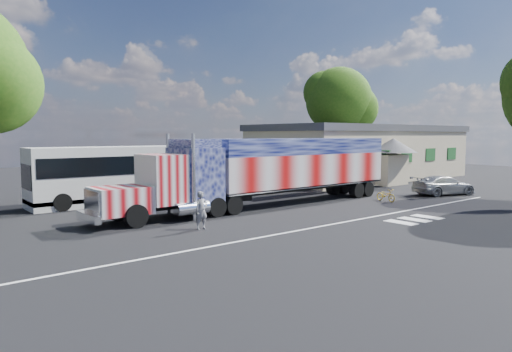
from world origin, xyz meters
TOP-DOWN VIEW (x-y plane):
  - ground at (0.00, 0.00)m, footprint 100.00×100.00m
  - lane_markings at (1.71, -3.77)m, footprint 30.00×2.67m
  - semi_truck at (1.45, 3.28)m, footprint 20.37×3.22m
  - coach_bus at (-4.50, 10.36)m, footprint 12.17×2.83m
  - hall_building at (19.92, 10.86)m, footprint 22.40×12.80m
  - parked_car at (14.28, -0.73)m, footprint 5.07×3.31m
  - woman at (-5.67, -0.06)m, footprint 0.66×0.45m
  - bicycle at (8.32, -0.05)m, footprint 0.76×1.60m
  - tree_far_ne at (25.69, 18.80)m, footprint 8.24×7.85m

SIDE VIEW (x-z plane):
  - ground at x=0.00m, z-range 0.00..0.00m
  - lane_markings at x=1.71m, z-range 0.00..0.01m
  - bicycle at x=8.32m, z-range 0.00..0.81m
  - parked_car at x=14.28m, z-range 0.00..1.36m
  - woman at x=-5.67m, z-range 0.00..1.74m
  - coach_bus at x=-4.50m, z-range 0.06..3.61m
  - semi_truck at x=1.45m, z-range 0.06..4.41m
  - hall_building at x=19.92m, z-range 0.02..5.22m
  - tree_far_ne at x=25.69m, z-range 2.16..14.46m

